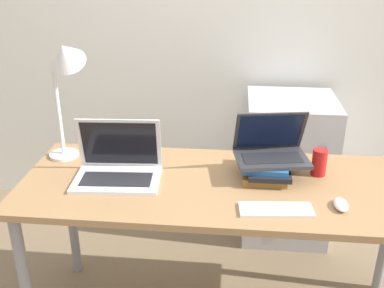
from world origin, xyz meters
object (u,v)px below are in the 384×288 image
(book_stack, at_px, (265,167))
(desk_lamp, at_px, (65,68))
(wireless_keyboard, at_px, (276,210))
(soda_can, at_px, (319,162))
(mini_fridge, at_px, (286,168))
(laptop_left, at_px, (118,167))
(laptop_on_books, at_px, (271,149))
(mouse, at_px, (341,205))

(book_stack, distance_m, desk_lamp, 1.00)
(book_stack, relative_size, desk_lamp, 0.46)
(wireless_keyboard, xyz_separation_m, soda_can, (0.21, 0.33, 0.05))
(desk_lamp, relative_size, mini_fridge, 0.67)
(book_stack, bearing_deg, laptop_left, -172.28)
(laptop_on_books, xyz_separation_m, soda_can, (0.22, 0.02, -0.06))
(laptop_left, height_order, desk_lamp, desk_lamp)
(laptop_on_books, xyz_separation_m, mouse, (0.27, -0.26, -0.11))
(laptop_left, relative_size, book_stack, 1.39)
(desk_lamp, bearing_deg, laptop_left, -31.96)
(wireless_keyboard, relative_size, desk_lamp, 0.49)
(soda_can, relative_size, mini_fridge, 0.14)
(laptop_on_books, distance_m, wireless_keyboard, 0.33)
(laptop_on_books, xyz_separation_m, mini_fridge, (0.17, 0.72, -0.45))
(book_stack, height_order, soda_can, soda_can)
(wireless_keyboard, relative_size, mini_fridge, 0.33)
(book_stack, relative_size, wireless_keyboard, 0.95)
(laptop_on_books, xyz_separation_m, desk_lamp, (-0.93, 0.06, 0.33))
(book_stack, bearing_deg, mouse, -41.05)
(laptop_left, xyz_separation_m, wireless_keyboard, (0.68, -0.21, -0.05))
(wireless_keyboard, height_order, desk_lamp, desk_lamp)
(mouse, xyz_separation_m, soda_can, (-0.05, 0.28, 0.05))
(mouse, bearing_deg, wireless_keyboard, -169.03)
(wireless_keyboard, bearing_deg, laptop_left, 162.88)
(wireless_keyboard, xyz_separation_m, desk_lamp, (-0.94, 0.37, 0.44))
(laptop_on_books, bearing_deg, book_stack, -148.77)
(mouse, bearing_deg, desk_lamp, 165.02)
(laptop_left, distance_m, mini_fridge, 1.24)
(mouse, xyz_separation_m, mini_fridge, (-0.09, 0.98, -0.34))
(book_stack, distance_m, laptop_on_books, 0.09)
(soda_can, relative_size, desk_lamp, 0.20)
(laptop_left, bearing_deg, desk_lamp, 148.04)
(mini_fridge, bearing_deg, desk_lamp, -148.93)
(desk_lamp, bearing_deg, book_stack, -4.47)
(mouse, xyz_separation_m, desk_lamp, (-1.19, 0.32, 0.44))
(laptop_left, height_order, laptop_on_books, laptop_on_books)
(wireless_keyboard, bearing_deg, desk_lamp, 158.48)
(mini_fridge, bearing_deg, book_stack, -104.61)
(mouse, bearing_deg, laptop_on_books, 135.66)
(book_stack, height_order, desk_lamp, desk_lamp)
(laptop_on_books, relative_size, mini_fridge, 0.38)
(wireless_keyboard, height_order, mini_fridge, mini_fridge)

